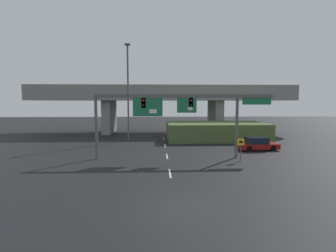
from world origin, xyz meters
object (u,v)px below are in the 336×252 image
Objects in this scene: signal_gantry at (178,106)px; parked_sedan_near_right at (257,144)px; highway_light_pole_near at (128,90)px; speed_limit_sign at (241,146)px.

signal_gantry is 3.80× the size of parked_sedan_near_right.
highway_light_pole_near is (-5.89, 11.43, 2.00)m from signal_gantry.
speed_limit_sign is (5.60, -1.51, -3.54)m from signal_gantry.
highway_light_pole_near is (-11.49, 12.94, 5.55)m from speed_limit_sign.
speed_limit_sign reaches higher than parked_sedan_near_right.
highway_light_pole_near is at bearing 150.08° from parked_sedan_near_right.
signal_gantry is at bearing -62.74° from highway_light_pole_near.
speed_limit_sign is at bearing -48.39° from highway_light_pole_near.
signal_gantry is at bearing -160.64° from parked_sedan_near_right.
signal_gantry is 1.28× the size of highway_light_pole_near.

